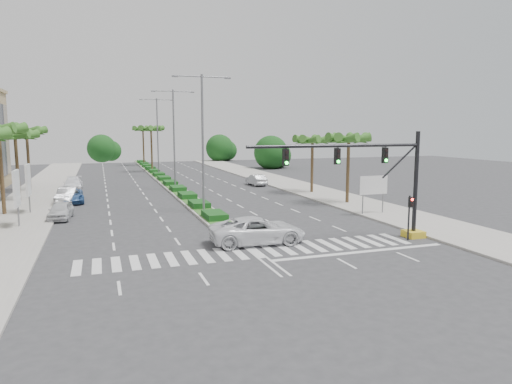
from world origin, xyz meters
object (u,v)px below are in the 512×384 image
car_parked_c (71,196)px  car_parked_a (61,211)px  car_crossing (258,230)px  car_parked_b (67,195)px  car_parked_d (73,184)px  car_right (256,180)px

car_parked_c → car_parked_a: bearing=-95.7°
car_parked_a → car_crossing: (12.64, -12.81, 0.16)m
car_parked_b → car_parked_c: car_parked_b is taller
car_parked_a → car_parked_c: 8.83m
car_parked_c → car_crossing: car_crossing is taller
car_parked_c → car_parked_d: bearing=87.8°
car_right → car_crossing: bearing=67.7°
car_parked_d → car_crossing: bearing=-67.3°
car_parked_a → car_parked_d: (0.00, 19.78, 0.03)m
car_parked_b → car_parked_c: 0.35m
car_parked_b → car_right: 23.96m
car_parked_c → car_parked_d: 10.96m
car_parked_b → car_parked_c: bearing=34.4°
car_parked_b → car_parked_c: size_ratio=0.92×
car_parked_d → car_crossing: (12.64, -32.59, 0.13)m
car_parked_a → car_parked_b: car_parked_b is taller
car_parked_a → car_parked_c: car_parked_c is taller
car_parked_b → car_right: car_parked_b is taller
car_crossing → car_right: (10.00, 29.31, -0.14)m
car_parked_a → car_right: size_ratio=0.95×
car_parked_d → car_crossing: size_ratio=0.82×
car_parked_b → car_parked_d: (0.00, 11.11, -0.06)m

